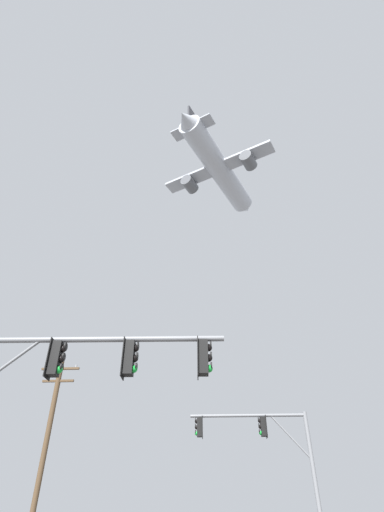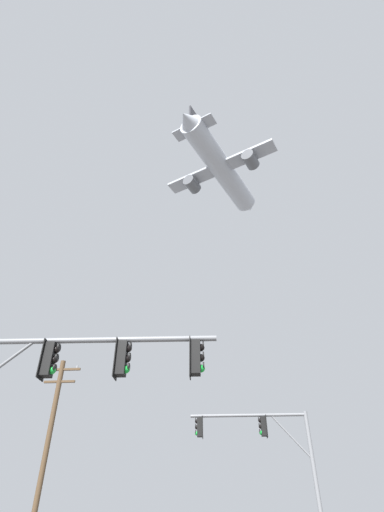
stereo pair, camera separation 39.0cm
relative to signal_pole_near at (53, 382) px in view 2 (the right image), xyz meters
The scene contains 4 objects.
signal_pole_near is the anchor object (origin of this frame).
signal_pole_far 12.81m from the signal_pole_near, 59.73° to the left, with size 5.88×0.48×6.10m.
utility_pole 12.84m from the signal_pole_near, 112.40° to the left, with size 2.20×0.28×9.28m.
airplane 45.19m from the signal_pole_near, 78.16° to the left, with size 14.74×19.09×5.49m.
Camera 2 is at (0.99, -3.33, 1.79)m, focal length 26.91 mm.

